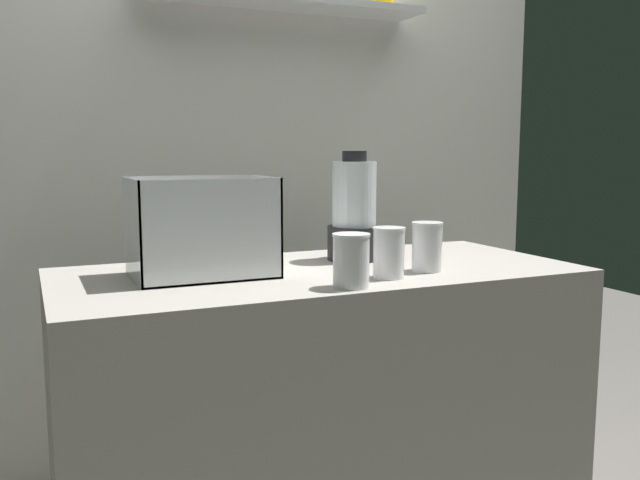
% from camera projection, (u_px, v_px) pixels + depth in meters
% --- Properties ---
extents(counter, '(1.40, 0.64, 0.90)m').
position_uv_depth(counter, '(320.00, 427.00, 1.88)').
color(counter, '#9E998E').
rests_on(counter, ground_plane).
extents(back_wall_unit, '(2.60, 0.24, 2.50)m').
position_uv_depth(back_wall_unit, '(237.00, 137.00, 2.47)').
color(back_wall_unit, silver).
rests_on(back_wall_unit, ground_plane).
extents(carrot_display_bin, '(0.35, 0.25, 0.25)m').
position_uv_depth(carrot_display_bin, '(204.00, 244.00, 1.72)').
color(carrot_display_bin, white).
rests_on(carrot_display_bin, counter).
extents(blender_pitcher, '(0.16, 0.16, 0.32)m').
position_uv_depth(blender_pitcher, '(354.00, 214.00, 1.97)').
color(blender_pitcher, black).
rests_on(blender_pitcher, counter).
extents(juice_cup_orange_far_left, '(0.09, 0.09, 0.13)m').
position_uv_depth(juice_cup_orange_far_left, '(351.00, 263.00, 1.57)').
color(juice_cup_orange_far_left, white).
rests_on(juice_cup_orange_far_left, counter).
extents(juice_cup_mango_left, '(0.08, 0.08, 0.13)m').
position_uv_depth(juice_cup_mango_left, '(389.00, 255.00, 1.69)').
color(juice_cup_mango_left, white).
rests_on(juice_cup_mango_left, counter).
extents(juice_cup_mango_middle, '(0.08, 0.08, 0.13)m').
position_uv_depth(juice_cup_mango_middle, '(427.00, 250.00, 1.79)').
color(juice_cup_mango_middle, white).
rests_on(juice_cup_mango_middle, counter).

